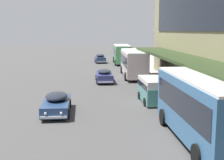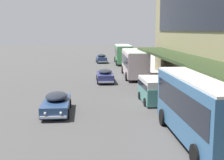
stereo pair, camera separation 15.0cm
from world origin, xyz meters
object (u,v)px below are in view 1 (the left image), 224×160
at_px(sedan_second_mid, 100,58).
at_px(transit_bus_kerbside_far, 122,53).
at_px(vw_van, 152,89).
at_px(transit_bus_kerbside_front, 202,106).
at_px(transit_bus_kerbside_rear, 133,62).
at_px(sedan_oncoming_rear, 104,75).
at_px(sedan_second_near, 56,103).

bearing_deg(sedan_second_mid, transit_bus_kerbside_far, -28.27).
bearing_deg(vw_van, sedan_second_mid, 95.71).
xyz_separation_m(transit_bus_kerbside_front, transit_bus_kerbside_rear, (-0.26, 23.59, -0.06)).
relative_size(transit_bus_kerbside_far, sedan_second_mid, 1.99).
relative_size(transit_bus_kerbside_rear, sedan_oncoming_rear, 2.10).
xyz_separation_m(sedan_oncoming_rear, sedan_second_mid, (0.26, 21.80, 0.04)).
bearing_deg(transit_bus_kerbside_front, sedan_second_near, 141.36).
bearing_deg(sedan_second_near, transit_bus_kerbside_front, -38.64).
height_order(sedan_oncoming_rear, vw_van, vw_van).
bearing_deg(vw_van, sedan_second_near, -158.30).
bearing_deg(transit_bus_kerbside_far, sedan_second_mid, 151.73).
xyz_separation_m(transit_bus_kerbside_rear, transit_bus_kerbside_far, (0.16, 15.86, -0.01)).
distance_m(transit_bus_kerbside_front, sedan_oncoming_rear, 20.14).
relative_size(transit_bus_kerbside_front, transit_bus_kerbside_rear, 0.91).
distance_m(transit_bus_kerbside_rear, sedan_second_near, 18.87).
relative_size(transit_bus_kerbside_rear, transit_bus_kerbside_far, 1.12).
height_order(transit_bus_kerbside_rear, sedan_second_near, transit_bus_kerbside_rear).
bearing_deg(transit_bus_kerbside_far, transit_bus_kerbside_front, -89.85).
height_order(sedan_oncoming_rear, sedan_second_mid, sedan_second_mid).
bearing_deg(transit_bus_kerbside_front, transit_bus_kerbside_far, 90.15).
bearing_deg(transit_bus_kerbside_front, sedan_second_mid, 95.33).
bearing_deg(transit_bus_kerbside_far, sedan_second_near, -103.61).
bearing_deg(transit_bus_kerbside_rear, transit_bus_kerbside_far, 89.43).
distance_m(transit_bus_kerbside_rear, vw_van, 14.20).
relative_size(transit_bus_kerbside_front, sedan_second_near, 1.86).
bearing_deg(sedan_second_near, transit_bus_kerbside_rear, 65.44).
distance_m(transit_bus_kerbside_far, sedan_second_mid, 4.41).
distance_m(transit_bus_kerbside_far, sedan_second_near, 33.96).
bearing_deg(sedan_oncoming_rear, sedan_second_near, -106.70).
height_order(sedan_second_mid, vw_van, vw_van).
xyz_separation_m(transit_bus_kerbside_far, sedan_second_near, (-7.99, -32.98, -1.17)).
relative_size(sedan_oncoming_rear, sedan_second_near, 0.98).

